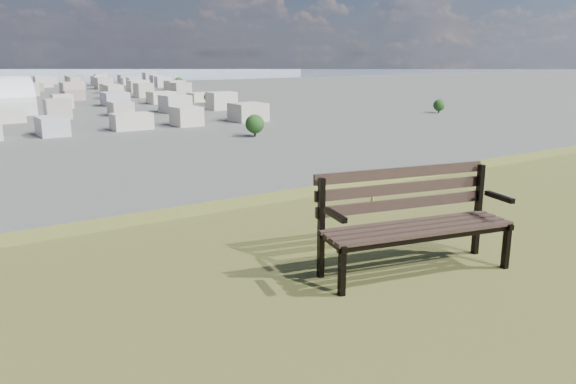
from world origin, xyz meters
TOP-DOWN VIEW (x-y plane):
  - park_bench at (1.29, 1.46)m, footprint 1.73×0.86m

SIDE VIEW (x-z plane):
  - park_bench at x=1.29m, z-range 25.06..25.92m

